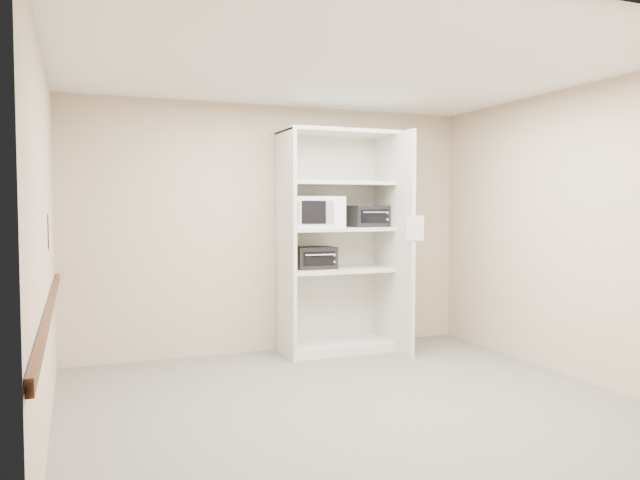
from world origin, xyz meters
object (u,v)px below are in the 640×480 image
object	(u,v)px
shelving_unit	(341,249)
toaster_oven_lower	(315,258)
microwave	(315,212)
toaster_oven_upper	(367,216)

from	to	relation	value
shelving_unit	toaster_oven_lower	world-z (taller)	shelving_unit
microwave	toaster_oven_lower	bearing A→B (deg)	77.77
toaster_oven_upper	shelving_unit	bearing A→B (deg)	169.82
shelving_unit	toaster_oven_upper	size ratio (longest dim) A/B	5.84
shelving_unit	toaster_oven_lower	distance (m)	0.31
microwave	shelving_unit	bearing A→B (deg)	10.91
microwave	toaster_oven_upper	xyz separation A→B (m)	(0.62, 0.01, -0.05)
shelving_unit	toaster_oven_lower	xyz separation A→B (m)	(-0.30, 0.04, -0.09)
shelving_unit	toaster_oven_lower	size ratio (longest dim) A/B	5.64
microwave	toaster_oven_lower	size ratio (longest dim) A/B	1.30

